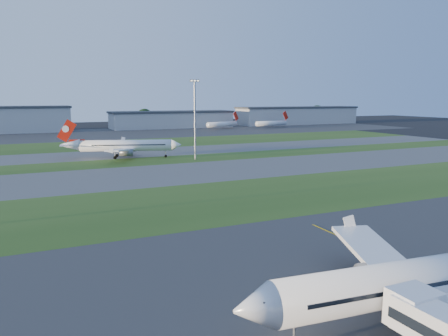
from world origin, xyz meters
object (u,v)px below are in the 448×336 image
airliner_taxiing (125,146)px  mini_jet_near (223,124)px  mini_jet_far (272,123)px  light_mast_centre (195,114)px  airliner_parked (429,279)px

airliner_taxiing → mini_jet_near: size_ratio=1.33×
mini_jet_near → mini_jet_far: 34.16m
airliner_taxiing → light_mast_centre: light_mast_centre is taller
mini_jet_near → mini_jet_far: same height
airliner_parked → mini_jet_near: size_ratio=1.37×
mini_jet_near → light_mast_centre: (-65.64, -121.88, 11.53)m
mini_jet_near → light_mast_centre: bearing=-140.4°
airliner_parked → mini_jet_far: bearing=67.6°
airliner_parked → mini_jet_far: size_ratio=1.32×
airliner_taxiing → mini_jet_near: airliner_taxiing is taller
mini_jet_far → airliner_parked: bearing=-130.3°
airliner_parked → mini_jet_near: (84.68, 229.20, -0.81)m
airliner_parked → light_mast_centre: light_mast_centre is taller
airliner_parked → mini_jet_near: airliner_parked is taller
light_mast_centre → airliner_parked: bearing=-100.1°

